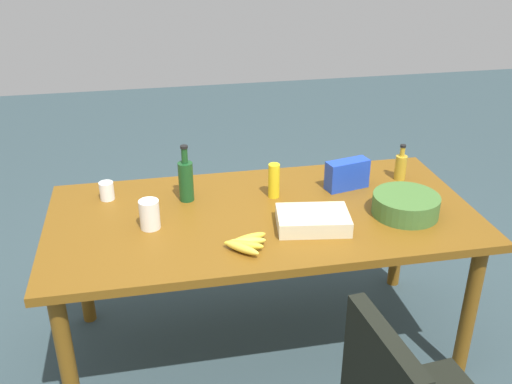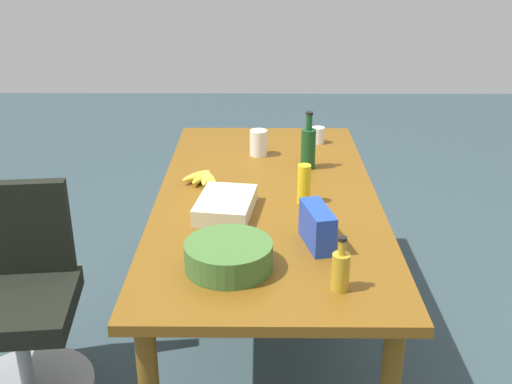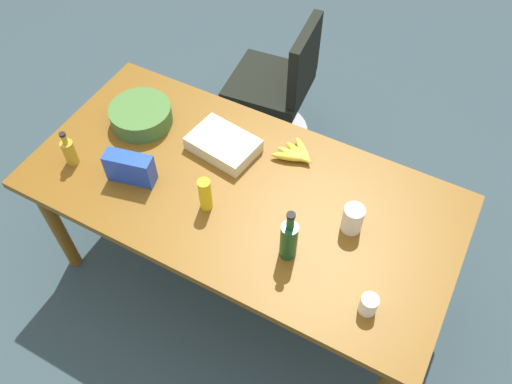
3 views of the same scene
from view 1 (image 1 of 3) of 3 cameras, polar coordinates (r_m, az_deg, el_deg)
ground_plane at (r=3.20m, az=0.58°, el=-14.71°), size 10.00×10.00×0.00m
conference_table at (r=2.78m, az=0.65°, el=-3.55°), size 2.00×0.98×0.80m
paper_cup at (r=2.94m, az=-14.40°, el=0.11°), size 0.08×0.08×0.09m
mayo_jar at (r=2.63m, az=-10.38°, el=-2.17°), size 0.10×0.10×0.13m
wine_bottle at (r=2.83m, az=-6.88°, el=1.22°), size 0.09×0.09×0.29m
banana_bunch at (r=2.45m, az=-1.09°, el=-5.03°), size 0.20×0.18×0.04m
dressing_bottle at (r=3.14m, az=13.98°, el=2.47°), size 0.07×0.07×0.19m
sheet_cake at (r=2.62m, az=5.59°, el=-2.76°), size 0.35×0.26×0.07m
chip_bag_blue at (r=2.98m, az=8.91°, el=1.70°), size 0.23×0.13×0.15m
salad_bowl at (r=2.79m, az=14.44°, el=-1.23°), size 0.36×0.36×0.10m
mustard_bottle at (r=2.85m, az=1.77°, el=1.12°), size 0.06×0.06×0.17m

